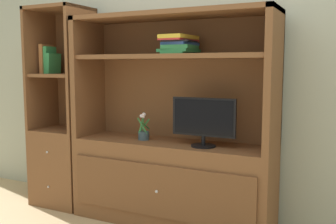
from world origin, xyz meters
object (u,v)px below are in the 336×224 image
Objects in this scene: potted_plant at (144,133)px; upright_book_row at (50,61)px; media_console at (171,159)px; bookshelf_tall at (64,141)px; tv_monitor at (204,120)px; magazine_stack at (179,45)px.

upright_book_row reaches higher than potted_plant.
media_console is 1.12m from bookshelf_tall.
media_console is at bearing 5.94° from potted_plant.
potted_plant is at bearing 176.18° from tv_monitor.
potted_plant is 0.66× the size of magazine_stack.
bookshelf_tall is at bearing 177.42° from tv_monitor.
potted_plant is 0.13× the size of bookshelf_tall.
bookshelf_tall is (-1.42, 0.06, -0.30)m from tv_monitor.
bookshelf_tall is at bearing 179.87° from media_console.
upright_book_row is (-1.56, 0.05, 0.46)m from tv_monitor.
bookshelf_tall reaches higher than potted_plant.
tv_monitor is at bearing -3.82° from potted_plant.
tv_monitor is at bearing -11.48° from media_console.
magazine_stack is at bearing 0.02° from upright_book_row.
media_console is 0.93m from magazine_stack.
tv_monitor is at bearing -13.56° from magazine_stack.
upright_book_row is (-0.14, -0.01, 0.76)m from bookshelf_tall.
bookshelf_tall reaches higher than tv_monitor.
upright_book_row is at bearing -176.23° from bookshelf_tall.
magazine_stack is 1.48m from bookshelf_tall.
potted_plant is (-0.54, 0.04, -0.15)m from tv_monitor.
bookshelf_tall is at bearing 179.58° from magazine_stack.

